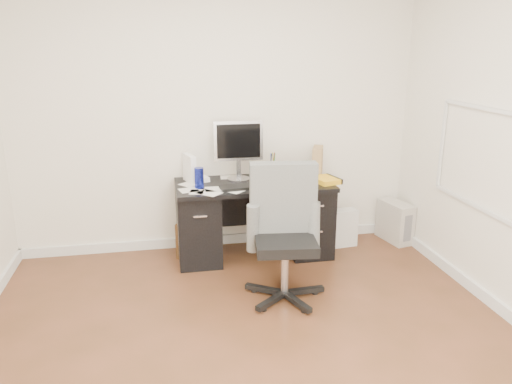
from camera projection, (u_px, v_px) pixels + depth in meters
ground at (256, 353)px, 3.43m from camera, size 4.00×4.00×0.00m
room_shell at (260, 111)px, 2.99m from camera, size 4.02×4.02×2.71m
desk at (254, 217)px, 4.92m from camera, size 1.50×0.70×0.75m
loose_papers at (234, 185)px, 4.74m from camera, size 1.10×0.60×0.00m
lcd_monitor at (238, 150)px, 4.82m from camera, size 0.48×0.28×0.60m
keyboard at (247, 186)px, 4.65m from camera, size 0.51×0.22×0.03m
computer_mouse at (295, 178)px, 4.87m from camera, size 0.07×0.07×0.07m
travel_mug at (199, 178)px, 4.62m from camera, size 0.09×0.09×0.19m
white_binder at (189, 168)px, 4.81m from camera, size 0.17×0.26×0.27m
magazine_file at (317, 161)px, 5.06m from camera, size 0.21×0.28×0.29m
pen_cup at (273, 165)px, 4.97m from camera, size 0.13×0.13×0.25m
yellow_book at (326, 180)px, 4.83m from camera, size 0.27×0.31×0.05m
paper_remote at (264, 189)px, 4.58m from camera, size 0.22×0.18×0.02m
office_chair at (285, 235)px, 4.02m from camera, size 0.70×0.70×1.12m
pc_tower at (395, 221)px, 5.34m from camera, size 0.27×0.46×0.43m
shopping_bag at (342, 228)px, 5.21m from camera, size 0.31×0.24×0.39m
wicker_basket at (199, 237)px, 5.00m from camera, size 0.47×0.47×0.36m
desk_printer at (296, 236)px, 5.25m from camera, size 0.40×0.37×0.19m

